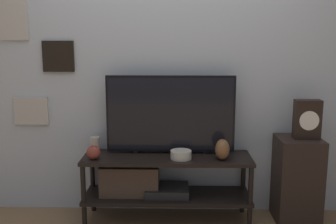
% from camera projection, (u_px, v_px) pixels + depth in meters
% --- Properties ---
extents(wall_back, '(6.40, 0.08, 2.70)m').
position_uv_depth(wall_back, '(167.00, 57.00, 3.34)').
color(wall_back, '#B2BCC6').
rests_on(wall_back, ground_plane).
extents(media_console, '(1.39, 0.40, 0.56)m').
position_uv_depth(media_console, '(153.00, 180.00, 3.28)').
color(media_console, black).
rests_on(media_console, ground_plane).
extents(television, '(1.07, 0.05, 0.66)m').
position_uv_depth(television, '(171.00, 114.00, 3.26)').
color(television, black).
rests_on(television, media_console).
extents(vase_round_glass, '(0.11, 0.11, 0.11)m').
position_uv_depth(vase_round_glass, '(94.00, 152.00, 3.15)').
color(vase_round_glass, brown).
rests_on(vase_round_glass, media_console).
extents(vase_wide_bowl, '(0.17, 0.17, 0.07)m').
position_uv_depth(vase_wide_bowl, '(181.00, 155.00, 3.17)').
color(vase_wide_bowl, beige).
rests_on(vase_wide_bowl, media_console).
extents(vase_urn_stoneware, '(0.12, 0.14, 0.17)m').
position_uv_depth(vase_urn_stoneware, '(222.00, 149.00, 3.14)').
color(vase_urn_stoneware, brown).
rests_on(vase_urn_stoneware, media_console).
extents(candle_jar, '(0.08, 0.08, 0.13)m').
position_uv_depth(candle_jar, '(95.00, 144.00, 3.36)').
color(candle_jar, '#C1B29E').
rests_on(candle_jar, media_console).
extents(side_table, '(0.35, 0.36, 0.72)m').
position_uv_depth(side_table, '(297.00, 180.00, 3.27)').
color(side_table, black).
rests_on(side_table, ground_plane).
extents(mantel_clock, '(0.21, 0.11, 0.32)m').
position_uv_depth(mantel_clock, '(307.00, 119.00, 3.16)').
color(mantel_clock, black).
rests_on(mantel_clock, side_table).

